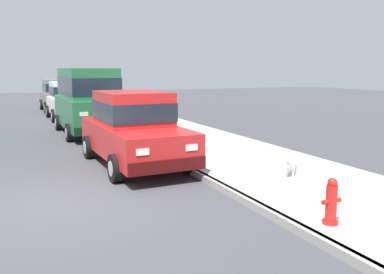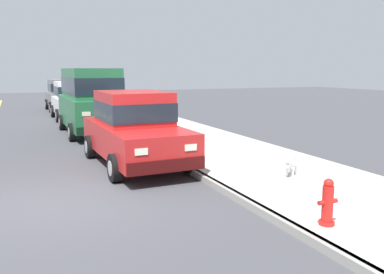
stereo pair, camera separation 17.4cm
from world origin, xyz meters
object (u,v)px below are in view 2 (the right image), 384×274
(car_red_sedan, at_px, (134,128))
(fire_hydrant, at_px, (328,203))
(car_white_hatchback, at_px, (72,99))
(car_grey_hatchback, at_px, (63,94))
(car_green_van, at_px, (91,98))
(dog_white, at_px, (291,163))

(car_red_sedan, height_order, fire_hydrant, car_red_sedan)
(car_white_hatchback, relative_size, fire_hydrant, 5.28)
(car_red_sedan, xyz_separation_m, fire_hydrant, (1.44, -5.63, -0.51))
(car_red_sedan, relative_size, car_white_hatchback, 1.21)
(car_white_hatchback, distance_m, car_grey_hatchback, 4.64)
(car_green_van, height_order, fire_hydrant, car_green_van)
(car_red_sedan, bearing_deg, car_grey_hatchback, 90.25)
(car_grey_hatchback, distance_m, fire_hydrant, 21.58)
(car_red_sedan, relative_size, car_green_van, 0.95)
(car_red_sedan, height_order, car_green_van, car_green_van)
(car_white_hatchback, height_order, car_grey_hatchback, same)
(car_grey_hatchback, relative_size, fire_hydrant, 5.30)
(car_red_sedan, distance_m, car_white_hatchback, 11.26)
(fire_hydrant, bearing_deg, dog_white, 63.76)
(car_white_hatchback, distance_m, dog_white, 14.57)
(car_white_hatchback, bearing_deg, fire_hydrant, -84.74)
(car_white_hatchback, relative_size, dog_white, 6.20)
(car_grey_hatchback, bearing_deg, car_white_hatchback, -90.59)
(car_green_van, xyz_separation_m, dog_white, (2.83, -8.84, -0.97))
(car_red_sedan, height_order, car_white_hatchback, car_red_sedan)
(car_grey_hatchback, distance_m, dog_white, 19.13)
(car_green_van, relative_size, fire_hydrant, 6.78)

